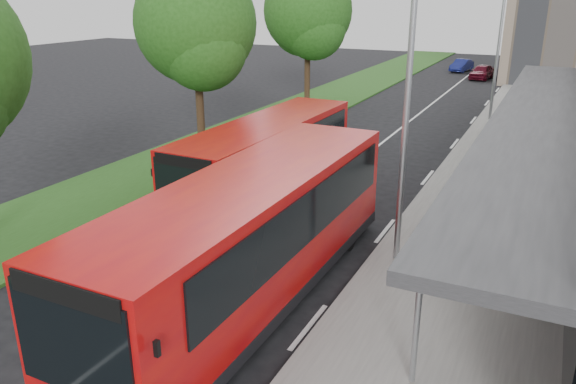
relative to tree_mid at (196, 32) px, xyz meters
The scene contains 15 objects.
ground 12.70m from the tree_mid, 52.23° to the right, with size 120.00×120.00×0.00m, color black.
pavement 17.85m from the tree_mid, 40.07° to the left, with size 5.00×80.00×0.15m, color slate.
grass_verge 12.23m from the tree_mid, 89.93° to the left, with size 5.00×80.00×0.10m, color #234A17.
lane_centre_line 10.71m from the tree_mid, 40.30° to the left, with size 0.12×70.00×0.01m, color silver.
kerb_dashes 15.34m from the tree_mid, 43.97° to the left, with size 0.12×56.00×0.01m.
tree_mid is the anchor object (origin of this frame).
tree_far 12.00m from the tree_mid, 90.00° to the left, with size 5.45×5.45×8.75m.
lamp_post_near 13.20m from the tree_mid, 32.36° to the right, with size 1.44×0.28×8.00m.
lamp_post_far 17.09m from the tree_mid, 49.32° to the left, with size 1.44×0.28×8.00m.
bus_main 14.03m from the tree_mid, 50.70° to the right, with size 3.03×11.20×3.16m.
bus_second 7.76m from the tree_mid, 34.79° to the right, with size 2.74×9.96×2.80m.
litter_bin 13.27m from the tree_mid, ahead, with size 0.49×0.49×0.88m, color #331C15.
bollard 15.31m from the tree_mid, 33.63° to the left, with size 0.16×0.16×0.97m, color yellow.
car_near 31.70m from the tree_mid, 74.47° to the left, with size 1.48×3.68×1.25m, color #530B1B.
car_far 35.27m from the tree_mid, 80.16° to the left, with size 1.20×3.45×1.14m, color navy.
Camera 1 is at (7.64, -12.04, 7.17)m, focal length 35.00 mm.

